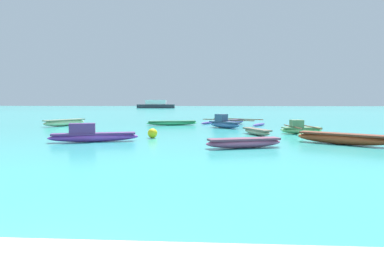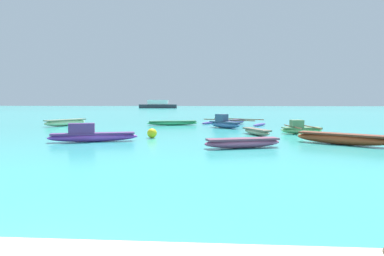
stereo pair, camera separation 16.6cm
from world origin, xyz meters
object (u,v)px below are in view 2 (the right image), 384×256
at_px(moored_boat_5, 224,123).
at_px(moored_boat_6, 342,138).
at_px(moored_boat_4, 233,122).
at_px(distant_ferry, 158,105).
at_px(moored_boat_1, 243,142).
at_px(moored_boat_7, 65,122).
at_px(moored_boat_0, 173,123).
at_px(moored_boat_3, 91,135).
at_px(mooring_buoy_1, 152,133).
at_px(moored_boat_2, 257,131).
at_px(moored_boat_8, 301,129).

distance_m(moored_boat_5, moored_boat_6, 10.02).
distance_m(moored_boat_4, moored_boat_5, 3.15).
relative_size(moored_boat_6, distant_ferry, 0.38).
bearing_deg(moored_boat_1, moored_boat_7, 120.41).
distance_m(moored_boat_0, moored_boat_5, 4.61).
xyz_separation_m(moored_boat_3, mooring_buoy_1, (2.51, 1.78, -0.06)).
relative_size(moored_boat_0, moored_boat_2, 1.52).
relative_size(moored_boat_2, moored_boat_4, 0.51).
xyz_separation_m(moored_boat_4, moored_boat_5, (-0.77, -3.05, 0.12)).
relative_size(moored_boat_0, moored_boat_1, 1.24).
bearing_deg(moored_boat_5, moored_boat_8, 1.76).
distance_m(moored_boat_4, moored_boat_6, 12.50).
height_order(moored_boat_0, moored_boat_8, moored_boat_8).
bearing_deg(moored_boat_5, moored_boat_6, -16.70).
bearing_deg(moored_boat_8, moored_boat_6, -88.82).
distance_m(moored_boat_1, moored_boat_6, 4.60).
distance_m(moored_boat_3, mooring_buoy_1, 3.08).
xyz_separation_m(moored_boat_7, distant_ferry, (-3.58, 62.24, 0.59)).
distance_m(moored_boat_1, mooring_buoy_1, 5.50).
distance_m(moored_boat_7, distant_ferry, 62.35).
relative_size(moored_boat_3, moored_boat_5, 1.70).
height_order(moored_boat_2, moored_boat_5, moored_boat_5).
bearing_deg(moored_boat_7, moored_boat_0, -49.95).
distance_m(moored_boat_2, moored_boat_3, 8.81).
bearing_deg(moored_boat_0, moored_boat_2, -65.80).
xyz_separation_m(moored_boat_0, moored_boat_8, (8.24, -6.29, 0.07)).
distance_m(moored_boat_6, moored_boat_8, 4.86).
height_order(moored_boat_1, distant_ferry, distant_ferry).
distance_m(moored_boat_2, distant_ferry, 70.39).
bearing_deg(moored_boat_2, moored_boat_4, 164.11).
bearing_deg(moored_boat_1, moored_boat_5, 75.37).
relative_size(moored_boat_5, moored_boat_8, 0.68).
bearing_deg(distant_ferry, mooring_buoy_1, -80.54).
bearing_deg(moored_boat_5, distant_ferry, 148.00).
distance_m(moored_boat_3, moored_boat_7, 11.19).
bearing_deg(moored_boat_6, moored_boat_2, 165.61).
xyz_separation_m(moored_boat_3, moored_boat_4, (7.12, 11.60, -0.09)).
relative_size(moored_boat_0, moored_boat_4, 0.78).
bearing_deg(moored_boat_0, moored_boat_6, -65.13).
bearing_deg(moored_boat_0, distant_ferry, 87.21).
bearing_deg(moored_boat_0, moored_boat_7, 175.18).
distance_m(moored_boat_5, mooring_buoy_1, 7.78).
height_order(moored_boat_1, mooring_buoy_1, mooring_buoy_1).
xyz_separation_m(moored_boat_5, moored_boat_7, (-11.96, 1.14, -0.07)).
bearing_deg(moored_boat_3, moored_boat_5, 36.20).
distance_m(moored_boat_4, moored_boat_7, 12.88).
xyz_separation_m(moored_boat_1, distant_ferry, (-16.03, 73.53, 0.63)).
height_order(moored_boat_0, mooring_buoy_1, mooring_buoy_1).
distance_m(moored_boat_7, moored_boat_8, 17.02).
height_order(moored_boat_3, mooring_buoy_1, moored_boat_3).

